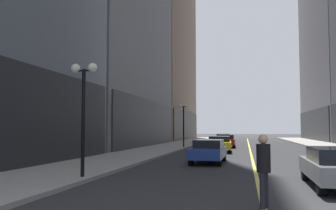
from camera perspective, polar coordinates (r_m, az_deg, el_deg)
ground_plane at (r=38.35m, az=12.69°, el=-6.56°), size 200.00×200.00×0.00m
sidewalk_left at (r=39.13m, az=0.44°, el=-6.49°), size 4.50×78.00×0.15m
sidewalk_right at (r=39.31m, az=24.87°, el=-6.13°), size 4.50×78.00×0.15m
lane_centre_stripe at (r=38.35m, az=12.69°, el=-6.56°), size 0.16×70.00×0.01m
car_grey at (r=13.25m, az=24.86°, el=-8.69°), size 1.79×4.66×1.32m
car_blue at (r=20.80m, az=6.40°, el=-7.10°), size 1.83×4.38×1.32m
car_yellow at (r=30.63m, az=8.10°, el=-6.00°), size 2.07×4.82×1.32m
car_red at (r=38.23m, az=9.11°, el=-5.54°), size 1.85×4.09×1.32m
car_navy at (r=45.42m, az=8.73°, el=-5.26°), size 1.83×4.05×1.32m
pedestrian_in_black_coat at (r=9.29m, az=14.79°, el=-9.07°), size 0.46×0.46×1.80m
street_lamp_left_near at (r=14.11m, az=-13.13°, el=1.70°), size 1.06×0.36×4.43m
street_lamp_left_far at (r=36.13m, az=2.46°, el=-1.66°), size 1.06×0.36×4.43m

